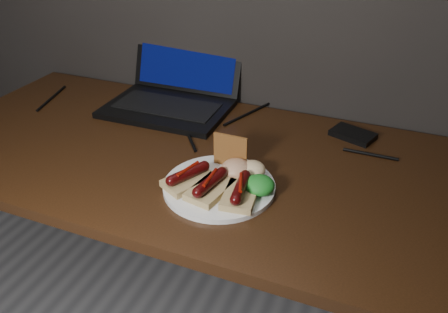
% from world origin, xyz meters
% --- Properties ---
extents(desk, '(1.40, 0.70, 0.75)m').
position_xyz_m(desk, '(0.00, 1.38, 0.66)').
color(desk, '#341B0D').
rests_on(desk, ground).
extents(laptop, '(0.38, 0.35, 0.25)m').
position_xyz_m(laptop, '(-0.13, 1.64, 0.80)').
color(laptop, black).
rests_on(laptop, desk).
extents(hard_drive, '(0.13, 0.11, 0.02)m').
position_xyz_m(hard_drive, '(0.44, 1.63, 0.76)').
color(hard_drive, black).
rests_on(hard_drive, desk).
extents(desk_cables, '(1.12, 0.38, 0.01)m').
position_xyz_m(desk_cables, '(-0.01, 1.55, 0.75)').
color(desk_cables, black).
rests_on(desk_cables, desk).
extents(plate, '(0.33, 0.33, 0.01)m').
position_xyz_m(plate, '(0.18, 1.26, 0.76)').
color(plate, silver).
rests_on(plate, desk).
extents(bread_sausage_left, '(0.12, 0.13, 0.04)m').
position_xyz_m(bread_sausage_left, '(0.12, 1.23, 0.78)').
color(bread_sausage_left, tan).
rests_on(bread_sausage_left, plate).
extents(bread_sausage_center, '(0.09, 0.13, 0.04)m').
position_xyz_m(bread_sausage_center, '(0.18, 1.22, 0.78)').
color(bread_sausage_center, tan).
rests_on(bread_sausage_center, plate).
extents(bread_sausage_right, '(0.08, 0.12, 0.04)m').
position_xyz_m(bread_sausage_right, '(0.25, 1.23, 0.78)').
color(bread_sausage_right, tan).
rests_on(bread_sausage_right, plate).
extents(crispbread, '(0.09, 0.01, 0.08)m').
position_xyz_m(crispbread, '(0.18, 1.34, 0.80)').
color(crispbread, '#A0632B').
rests_on(crispbread, plate).
extents(salad_greens, '(0.07, 0.07, 0.04)m').
position_xyz_m(salad_greens, '(0.28, 1.26, 0.78)').
color(salad_greens, '#125A15').
rests_on(salad_greens, plate).
extents(salsa_mound, '(0.07, 0.07, 0.04)m').
position_xyz_m(salsa_mound, '(0.21, 1.31, 0.78)').
color(salsa_mound, maroon).
rests_on(salsa_mound, plate).
extents(coleslaw_mound, '(0.06, 0.06, 0.04)m').
position_xyz_m(coleslaw_mound, '(0.24, 1.32, 0.78)').
color(coleslaw_mound, beige).
rests_on(coleslaw_mound, plate).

